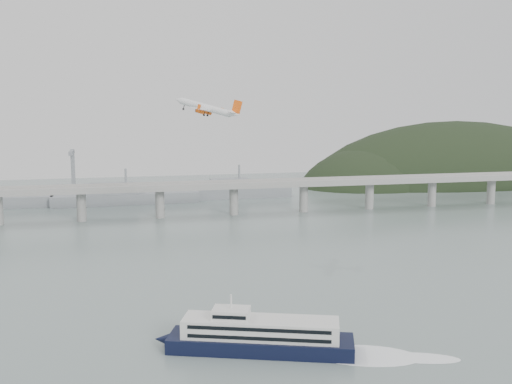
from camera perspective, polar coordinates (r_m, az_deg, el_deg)
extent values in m
plane|color=slate|center=(216.79, 3.54, -11.46)|extent=(900.00, 900.00, 0.00)
cube|color=gray|center=(403.16, -4.92, 0.52)|extent=(800.00, 22.00, 2.20)
cube|color=gray|center=(392.61, -4.69, 0.62)|extent=(800.00, 0.60, 1.80)
cube|color=gray|center=(413.20, -5.15, 0.98)|extent=(800.00, 0.60, 1.80)
cylinder|color=gray|center=(400.39, -16.29, -1.34)|extent=(6.00, 6.00, 21.00)
cylinder|color=gray|center=(401.19, -9.14, -1.10)|extent=(6.00, 6.00, 21.00)
cylinder|color=gray|center=(408.16, -2.13, -0.85)|extent=(6.00, 6.00, 21.00)
cylinder|color=gray|center=(420.99, 4.55, -0.60)|extent=(6.00, 6.00, 21.00)
cylinder|color=gray|center=(439.18, 10.76, -0.36)|extent=(6.00, 6.00, 21.00)
cylinder|color=gray|center=(462.08, 16.41, -0.14)|extent=(6.00, 6.00, 21.00)
cylinder|color=gray|center=(489.04, 21.48, 0.06)|extent=(6.00, 6.00, 21.00)
ellipsoid|color=black|center=(627.38, 18.27, -0.69)|extent=(320.00, 150.00, 156.00)
ellipsoid|color=black|center=(572.90, 10.74, -0.61)|extent=(140.00, 110.00, 96.00)
cube|color=gray|center=(465.18, -12.24, -0.63)|extent=(110.55, 21.43, 8.00)
cube|color=gray|center=(463.94, -13.63, 0.31)|extent=(39.01, 16.73, 8.00)
cylinder|color=gray|center=(463.11, -12.30, 1.33)|extent=(1.60, 1.60, 14.00)
cube|color=gray|center=(485.64, -1.61, -0.09)|extent=(85.00, 13.60, 8.00)
cube|color=gray|center=(482.88, -2.60, 0.82)|extent=(29.75, 11.90, 8.00)
cylinder|color=gray|center=(483.66, -1.61, 1.79)|extent=(1.60, 1.60, 14.00)
cube|color=gray|center=(498.59, -17.01, 1.63)|extent=(3.00, 3.00, 40.00)
cube|color=gray|center=(487.07, -17.16, 3.61)|extent=(3.00, 28.00, 3.00)
cube|color=black|center=(184.68, 0.43, -14.25)|extent=(56.45, 31.71, 4.42)
cone|color=black|center=(189.98, -8.82, -13.69)|extent=(6.72, 6.07, 4.42)
cube|color=silver|center=(182.86, 0.43, -12.80)|extent=(47.39, 26.55, 5.53)
cube|color=black|center=(177.16, 0.24, -13.01)|extent=(39.45, 14.81, 1.11)
cube|color=black|center=(178.12, 0.23, -13.80)|extent=(39.45, 14.81, 1.11)
cube|color=black|center=(187.57, 0.62, -11.79)|extent=(39.45, 14.81, 1.11)
cube|color=black|center=(188.48, 0.62, -12.55)|extent=(39.45, 14.81, 1.11)
cube|color=silver|center=(182.51, -2.38, -11.45)|extent=(13.06, 11.11, 2.88)
cube|color=black|center=(178.86, -2.58, -11.86)|extent=(9.37, 3.59, 1.11)
cylinder|color=silver|center=(181.37, -2.39, -10.39)|extent=(0.71, 0.71, 4.42)
ellipsoid|color=white|center=(185.03, 10.35, -15.06)|extent=(35.40, 26.03, 0.22)
ellipsoid|color=white|center=(186.73, 15.26, -15.00)|extent=(25.16, 15.79, 0.22)
cylinder|color=white|center=(283.90, -4.81, 8.03)|extent=(22.76, 16.64, 9.30)
cone|color=white|center=(289.35, -7.41, 8.69)|extent=(5.36, 5.03, 4.05)
cone|color=white|center=(278.93, -2.01, 7.40)|extent=(6.05, 5.28, 4.27)
cube|color=white|center=(283.62, -4.68, 7.81)|extent=(19.03, 28.69, 2.95)
cube|color=white|center=(279.19, -2.15, 7.57)|extent=(7.82, 10.77, 1.47)
cube|color=#FB5B11|center=(278.82, -1.83, 8.12)|extent=(4.91, 2.73, 6.66)
cylinder|color=#FB5B11|center=(288.77, -4.64, 7.59)|extent=(4.62, 4.01, 2.95)
cylinder|color=black|center=(289.44, -4.98, 7.68)|extent=(1.76, 2.10, 2.09)
cube|color=white|center=(288.73, -4.60, 7.76)|extent=(2.24, 1.39, 1.60)
cylinder|color=#FB5B11|center=(279.55, -5.36, 7.67)|extent=(4.62, 4.01, 2.95)
cylinder|color=black|center=(280.25, -5.71, 7.76)|extent=(1.76, 2.10, 2.09)
cube|color=white|center=(279.51, -5.32, 7.85)|extent=(2.24, 1.39, 1.60)
cylinder|color=black|center=(285.87, -4.59, 7.48)|extent=(0.94, 0.61, 2.18)
cylinder|color=black|center=(285.92, -4.64, 7.29)|extent=(1.24, 0.88, 1.22)
cylinder|color=black|center=(281.51, -4.93, 7.51)|extent=(0.94, 0.61, 2.18)
cylinder|color=black|center=(281.56, -4.98, 7.32)|extent=(1.24, 0.88, 1.22)
cylinder|color=black|center=(288.04, -6.89, 8.04)|extent=(0.94, 0.61, 2.18)
cylinder|color=black|center=(288.09, -6.93, 7.85)|extent=(1.24, 0.88, 1.22)
cube|color=#FB5B11|center=(297.29, -3.27, 7.80)|extent=(1.80, 1.04, 2.45)
cube|color=#FB5B11|center=(268.69, -5.44, 8.09)|extent=(1.80, 1.04, 2.45)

